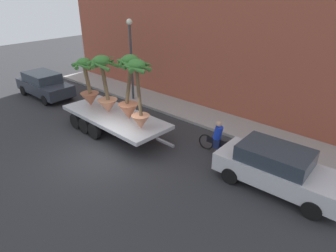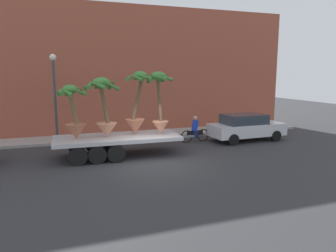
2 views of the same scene
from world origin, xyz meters
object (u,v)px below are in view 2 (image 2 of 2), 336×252
object	(u,v)px
flatbed_trailer	(112,141)
potted_palm_front	(104,108)
cyclist	(195,130)
parked_car	(246,127)
potted_palm_middle	(159,102)
potted_palm_extra	(137,108)
potted_palm_rear	(74,115)
street_lamp	(54,87)

from	to	relation	value
flatbed_trailer	potted_palm_front	world-z (taller)	potted_palm_front
cyclist	parked_car	world-z (taller)	parked_car
potted_palm_middle	cyclist	bearing A→B (deg)	34.69
flatbed_trailer	potted_palm_extra	bearing A→B (deg)	6.46
potted_palm_front	parked_car	size ratio (longest dim) A/B	0.62
potted_palm_rear	parked_car	xyz separation A→B (m)	(9.78, 1.06, -1.24)
potted_palm_rear	potted_palm_front	distance (m)	1.41
potted_palm_middle	potted_palm_front	world-z (taller)	potted_palm_middle
flatbed_trailer	cyclist	size ratio (longest dim) A/B	3.77
potted_palm_extra	flatbed_trailer	bearing A→B (deg)	-173.54
flatbed_trailer	potted_palm_middle	xyz separation A→B (m)	(2.31, -0.21, 1.82)
potted_palm_extra	potted_palm_rear	bearing A→B (deg)	-176.62
street_lamp	parked_car	bearing A→B (deg)	-14.02
potted_palm_middle	potted_palm_extra	bearing A→B (deg)	161.12
potted_palm_extra	cyclist	distance (m)	4.45
potted_palm_middle	cyclist	distance (m)	3.91
flatbed_trailer	cyclist	xyz separation A→B (m)	(5.11, 1.73, -0.10)
flatbed_trailer	potted_palm_front	bearing A→B (deg)	174.12
flatbed_trailer	cyclist	world-z (taller)	cyclist
potted_palm_front	potted_palm_extra	xyz separation A→B (m)	(1.60, 0.11, -0.05)
potted_palm_rear	street_lamp	distance (m)	3.94
potted_palm_middle	parked_car	size ratio (longest dim) A/B	0.68
potted_palm_middle	cyclist	size ratio (longest dim) A/B	1.67
flatbed_trailer	potted_palm_rear	size ratio (longest dim) A/B	2.80
street_lamp	potted_palm_extra	bearing A→B (deg)	-43.21
potted_palm_front	potted_palm_extra	size ratio (longest dim) A/B	0.91
potted_palm_middle	street_lamp	xyz separation A→B (m)	(-4.77, 3.87, 0.64)
potted_palm_front	street_lamp	size ratio (longest dim) A/B	0.58
potted_palm_front	parked_car	xyz separation A→B (m)	(8.40, 0.99, -1.51)
potted_palm_front	flatbed_trailer	bearing A→B (deg)	-5.88
parked_car	potted_palm_middle	bearing A→B (deg)	-167.94
potted_palm_rear	potted_palm_middle	size ratio (longest dim) A/B	0.81
potted_palm_middle	flatbed_trailer	bearing A→B (deg)	174.86
parked_car	street_lamp	distance (m)	11.13
flatbed_trailer	potted_palm_rear	xyz separation A→B (m)	(-1.70, -0.03, 1.31)
flatbed_trailer	potted_palm_extra	xyz separation A→B (m)	(1.28, 0.14, 1.52)
potted_palm_middle	street_lamp	size ratio (longest dim) A/B	0.63
potted_palm_extra	cyclist	xyz separation A→B (m)	(3.83, 1.58, -1.61)
potted_palm_middle	potted_palm_front	size ratio (longest dim) A/B	1.10
potted_palm_rear	street_lamp	xyz separation A→B (m)	(-0.77, 3.69, 1.16)
cyclist	parked_car	distance (m)	3.06
potted_palm_middle	potted_palm_extra	xyz separation A→B (m)	(-1.03, 0.35, -0.30)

